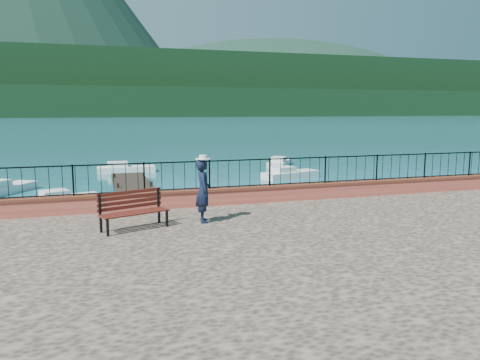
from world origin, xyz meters
TOP-DOWN VIEW (x-y plane):
  - ground at (0.00, 0.00)m, footprint 2000.00×2000.00m
  - parapet at (0.00, 3.70)m, footprint 28.00×0.46m
  - railing at (0.00, 3.70)m, footprint 27.00×0.05m
  - dock at (-2.00, 12.00)m, footprint 2.00×16.00m
  - far_forest at (0.00, 300.00)m, footprint 900.00×60.00m
  - foothills at (0.00, 360.00)m, footprint 900.00×120.00m
  - companion_hill at (220.00, 560.00)m, footprint 448.00×384.00m
  - park_bench at (-3.07, 1.15)m, footprint 1.98×1.21m
  - person at (-1.05, 1.41)m, footprint 0.51×0.72m
  - hat at (-1.05, 1.41)m, footprint 0.44×0.44m
  - boat_0 at (-5.40, 11.35)m, footprint 3.50×2.37m
  - boat_1 at (4.08, 9.36)m, footprint 3.80×1.44m
  - boat_2 at (8.32, 16.50)m, footprint 4.23×2.42m
  - boat_3 at (-8.74, 15.85)m, footprint 3.14×3.92m
  - boat_4 at (-1.85, 22.63)m, footprint 4.06×1.38m
  - boat_5 at (10.22, 23.00)m, footprint 3.33×4.13m

SIDE VIEW (x-z plane):
  - ground at x=0.00m, z-range 0.00..0.00m
  - companion_hill at x=220.00m, z-range -90.00..90.00m
  - dock at x=-2.00m, z-range 0.00..0.30m
  - boat_0 at x=-5.40m, z-range 0.00..0.80m
  - boat_1 at x=4.08m, z-range 0.00..0.80m
  - boat_2 at x=8.32m, z-range 0.00..0.80m
  - boat_3 at x=-8.74m, z-range 0.00..0.80m
  - boat_4 at x=-1.85m, z-range 0.00..0.80m
  - boat_5 at x=10.22m, z-range 0.00..0.80m
  - parapet at x=0.00m, z-range 1.20..1.78m
  - park_bench at x=-3.07m, z-range 0.99..2.04m
  - person at x=-1.05m, z-range 1.20..3.05m
  - railing at x=0.00m, z-range 1.78..2.73m
  - hat at x=-1.05m, z-range 3.05..3.17m
  - far_forest at x=0.00m, z-range 0.00..18.00m
  - foothills at x=0.00m, z-range 0.00..44.00m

